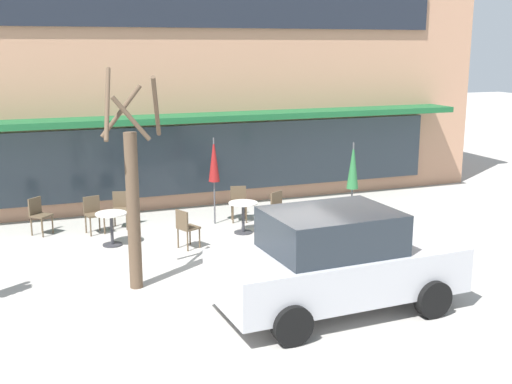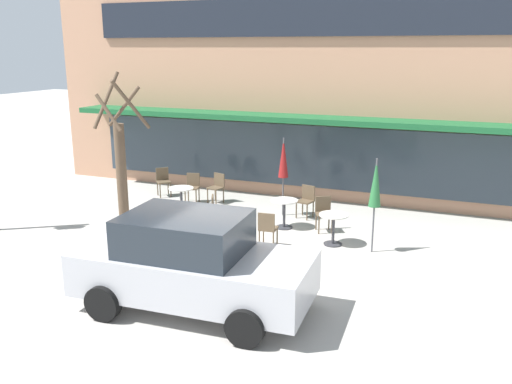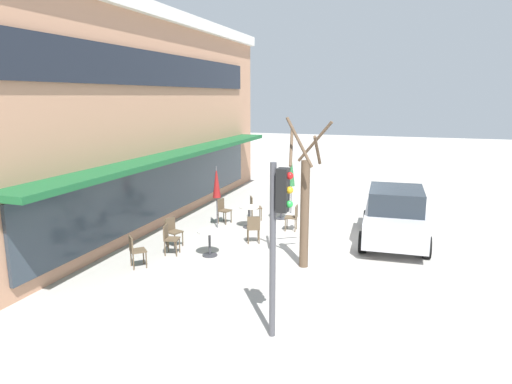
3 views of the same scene
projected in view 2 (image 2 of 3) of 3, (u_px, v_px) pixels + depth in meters
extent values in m
plane|color=#ADA8A0|center=(227.00, 268.00, 11.58)|extent=(80.00, 80.00, 0.00)
cube|color=tan|center=(341.00, 70.00, 19.59)|extent=(17.96, 8.00, 7.54)
cube|color=#19592D|center=(304.00, 119.00, 15.82)|extent=(15.26, 1.10, 0.16)
cube|color=#1E232D|center=(311.00, 17.00, 15.52)|extent=(14.37, 0.10, 1.10)
cube|color=#2D3842|center=(307.00, 156.00, 16.57)|extent=(14.37, 0.10, 1.90)
cylinder|color=#333338|center=(284.00, 227.00, 14.18)|extent=(0.44, 0.44, 0.03)
cylinder|color=#333338|center=(284.00, 214.00, 14.09)|extent=(0.07, 0.07, 0.70)
cylinder|color=silver|center=(284.00, 200.00, 13.99)|extent=(0.70, 0.70, 0.03)
cylinder|color=#333338|center=(333.00, 244.00, 12.97)|extent=(0.44, 0.44, 0.03)
cylinder|color=#333338|center=(333.00, 229.00, 12.88)|extent=(0.07, 0.07, 0.70)
cylinder|color=silver|center=(334.00, 215.00, 12.78)|extent=(0.70, 0.70, 0.03)
cylinder|color=#333338|center=(182.00, 213.00, 15.39)|extent=(0.44, 0.44, 0.03)
cylinder|color=#333338|center=(181.00, 201.00, 15.30)|extent=(0.07, 0.07, 0.70)
cylinder|color=silver|center=(181.00, 188.00, 15.20)|extent=(0.70, 0.70, 0.03)
cylinder|color=#4C4C51|center=(283.00, 177.00, 14.99)|extent=(0.04, 0.04, 2.20)
cone|color=maroon|center=(283.00, 158.00, 14.84)|extent=(0.28, 0.28, 1.10)
cylinder|color=#4C4C51|center=(374.00, 206.00, 12.23)|extent=(0.04, 0.04, 2.20)
cone|color=#286B38|center=(376.00, 183.00, 12.09)|extent=(0.28, 0.28, 1.10)
cylinder|color=brown|center=(171.00, 190.00, 17.07)|extent=(0.04, 0.04, 0.45)
cylinder|color=brown|center=(160.00, 191.00, 16.95)|extent=(0.04, 0.04, 0.45)
cylinder|color=brown|center=(168.00, 187.00, 17.38)|extent=(0.04, 0.04, 0.45)
cylinder|color=brown|center=(158.00, 189.00, 17.25)|extent=(0.04, 0.04, 0.45)
cube|color=brown|center=(164.00, 182.00, 17.10)|extent=(0.57, 0.57, 0.04)
cube|color=brown|center=(162.00, 174.00, 17.20)|extent=(0.31, 0.31, 0.40)
cylinder|color=brown|center=(307.00, 212.00, 14.74)|extent=(0.04, 0.04, 0.45)
cylinder|color=brown|center=(296.00, 210.00, 14.93)|extent=(0.04, 0.04, 0.45)
cylinder|color=brown|center=(313.00, 210.00, 15.01)|extent=(0.04, 0.04, 0.45)
cylinder|color=brown|center=(303.00, 207.00, 15.20)|extent=(0.04, 0.04, 0.45)
cube|color=brown|center=(305.00, 201.00, 14.90)|extent=(0.48, 0.48, 0.04)
cube|color=brown|center=(308.00, 192.00, 14.99)|extent=(0.40, 0.13, 0.40)
cylinder|color=brown|center=(332.00, 225.00, 13.69)|extent=(0.04, 0.04, 0.45)
cylinder|color=brown|center=(319.00, 226.00, 13.65)|extent=(0.04, 0.04, 0.45)
cylinder|color=brown|center=(329.00, 221.00, 14.02)|extent=(0.04, 0.04, 0.45)
cylinder|color=brown|center=(316.00, 221.00, 13.98)|extent=(0.04, 0.04, 0.45)
cube|color=brown|center=(324.00, 214.00, 13.77)|extent=(0.54, 0.54, 0.04)
cube|color=brown|center=(323.00, 204.00, 13.89)|extent=(0.37, 0.22, 0.40)
cylinder|color=brown|center=(263.00, 235.00, 12.95)|extent=(0.04, 0.04, 0.45)
cylinder|color=brown|center=(277.00, 237.00, 12.85)|extent=(0.04, 0.04, 0.45)
cylinder|color=brown|center=(259.00, 240.00, 12.64)|extent=(0.04, 0.04, 0.45)
cylinder|color=brown|center=(273.00, 241.00, 12.54)|extent=(0.04, 0.04, 0.45)
cube|color=brown|center=(268.00, 228.00, 12.68)|extent=(0.43, 0.43, 0.04)
cube|color=brown|center=(266.00, 222.00, 12.46)|extent=(0.40, 0.07, 0.40)
cylinder|color=brown|center=(227.00, 218.00, 14.23)|extent=(0.04, 0.04, 0.45)
cylinder|color=brown|center=(226.00, 222.00, 13.90)|extent=(0.04, 0.04, 0.45)
cylinder|color=brown|center=(214.00, 218.00, 14.22)|extent=(0.04, 0.04, 0.45)
cylinder|color=brown|center=(213.00, 222.00, 13.89)|extent=(0.04, 0.04, 0.45)
cube|color=brown|center=(220.00, 211.00, 14.00)|extent=(0.53, 0.53, 0.04)
cube|color=brown|center=(213.00, 203.00, 13.94)|extent=(0.20, 0.38, 0.40)
cylinder|color=brown|center=(196.00, 197.00, 16.22)|extent=(0.04, 0.04, 0.45)
cylinder|color=brown|center=(185.00, 197.00, 16.27)|extent=(0.04, 0.04, 0.45)
cylinder|color=brown|center=(199.00, 195.00, 16.54)|extent=(0.04, 0.04, 0.45)
cylinder|color=brown|center=(188.00, 194.00, 16.59)|extent=(0.04, 0.04, 0.45)
cube|color=brown|center=(192.00, 188.00, 16.34)|extent=(0.48, 0.48, 0.04)
cube|color=brown|center=(193.00, 179.00, 16.46)|extent=(0.40, 0.13, 0.40)
cylinder|color=brown|center=(216.00, 198.00, 16.19)|extent=(0.04, 0.04, 0.45)
cylinder|color=brown|center=(208.00, 196.00, 16.39)|extent=(0.04, 0.04, 0.45)
cylinder|color=brown|center=(223.00, 195.00, 16.44)|extent=(0.04, 0.04, 0.45)
cylinder|color=brown|center=(215.00, 194.00, 16.65)|extent=(0.04, 0.04, 0.45)
cube|color=brown|center=(215.00, 188.00, 16.35)|extent=(0.50, 0.50, 0.04)
cube|color=brown|center=(219.00, 180.00, 16.43)|extent=(0.39, 0.15, 0.40)
cube|color=#B7B7BC|center=(194.00, 272.00, 9.62)|extent=(4.28, 1.98, 0.76)
cube|color=#232B33|center=(185.00, 233.00, 9.48)|extent=(2.17, 1.69, 0.68)
cylinder|color=black|center=(278.00, 282.00, 10.13)|extent=(0.65, 0.25, 0.64)
cylinder|color=black|center=(245.00, 328.00, 8.48)|extent=(0.65, 0.25, 0.64)
cylinder|color=black|center=(155.00, 265.00, 10.95)|extent=(0.65, 0.25, 0.64)
cylinder|color=black|center=(103.00, 303.00, 9.30)|extent=(0.65, 0.25, 0.64)
cylinder|color=brown|center=(122.00, 187.00, 12.51)|extent=(0.24, 0.24, 2.92)
cylinder|color=brown|center=(131.00, 105.00, 11.74)|extent=(0.36, 1.00, 1.14)
cylinder|color=brown|center=(124.00, 106.00, 12.41)|extent=(0.82, 0.24, 0.94)
cylinder|color=brown|center=(106.00, 100.00, 12.22)|extent=(0.29, 0.80, 1.25)
cylinder|color=brown|center=(108.00, 113.00, 11.80)|extent=(0.67, 0.12, 0.80)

